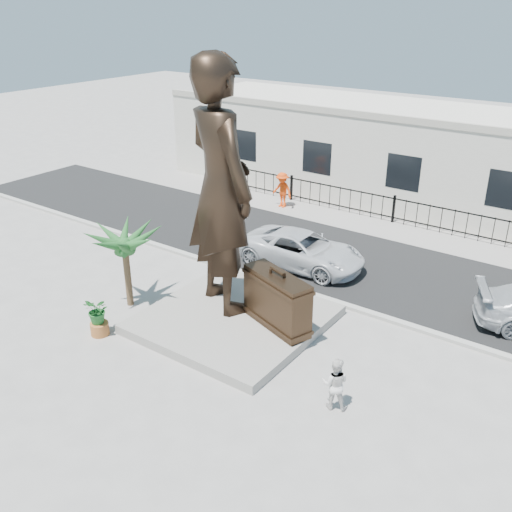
% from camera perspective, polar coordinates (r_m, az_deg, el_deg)
% --- Properties ---
extents(ground, '(100.00, 100.00, 0.00)m').
position_cam_1_polar(ground, '(16.98, -3.98, -9.38)').
color(ground, '#9E9991').
rests_on(ground, ground).
extents(street, '(40.00, 7.00, 0.01)m').
position_cam_1_polar(street, '(22.91, 8.75, -0.17)').
color(street, black).
rests_on(street, ground).
extents(curb, '(40.00, 0.25, 0.12)m').
position_cam_1_polar(curb, '(20.11, 4.15, -3.41)').
color(curb, '#A5A399').
rests_on(curb, ground).
extents(far_sidewalk, '(40.00, 2.50, 0.02)m').
position_cam_1_polar(far_sidewalk, '(26.28, 12.78, 2.80)').
color(far_sidewalk, '#9E9991').
rests_on(far_sidewalk, ground).
extents(plinth, '(5.20, 5.20, 0.30)m').
position_cam_1_polar(plinth, '(18.15, -2.22, -6.34)').
color(plinth, gray).
rests_on(plinth, ground).
extents(fence, '(22.00, 0.10, 1.20)m').
position_cam_1_polar(fence, '(26.78, 13.59, 4.48)').
color(fence, black).
rests_on(fence, ground).
extents(building, '(28.00, 7.00, 4.40)m').
position_cam_1_polar(building, '(30.12, 17.05, 9.49)').
color(building, silver).
rests_on(building, ground).
extents(statue, '(3.38, 2.88, 7.85)m').
position_cam_1_polar(statue, '(17.28, -3.56, 6.84)').
color(statue, black).
rests_on(statue, plinth).
extents(suitcase, '(2.53, 1.52, 1.70)m').
position_cam_1_polar(suitcase, '(17.15, 2.11, -4.47)').
color(suitcase, '#302114').
rests_on(suitcase, plinth).
extents(tourist, '(0.85, 0.76, 1.42)m').
position_cam_1_polar(tourist, '(14.60, 7.90, -12.52)').
color(tourist, silver).
rests_on(tourist, ground).
extents(car_white, '(4.89, 2.39, 1.34)m').
position_cam_1_polar(car_white, '(21.74, 4.66, 0.61)').
color(car_white, silver).
rests_on(car_white, street).
extents(worker, '(1.20, 0.80, 1.73)m').
position_cam_1_polar(worker, '(27.97, 2.64, 6.62)').
color(worker, '#F7440D').
rests_on(worker, far_sidewalk).
extents(palm_tree, '(1.80, 1.80, 3.20)m').
position_cam_1_polar(palm_tree, '(19.74, -12.42, -4.74)').
color(palm_tree, '#1D5120').
rests_on(palm_tree, ground).
extents(planter, '(0.56, 0.56, 0.40)m').
position_cam_1_polar(planter, '(18.21, -15.35, -7.02)').
color(planter, '#A75F2C').
rests_on(planter, ground).
extents(shrub, '(0.90, 0.82, 0.85)m').
position_cam_1_polar(shrub, '(17.90, -15.57, -5.30)').
color(shrub, '#1E5F24').
rests_on(shrub, planter).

